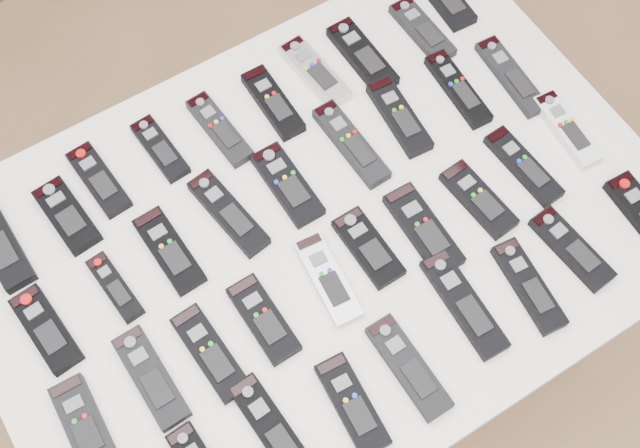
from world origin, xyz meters
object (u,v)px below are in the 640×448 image
remote_7 (362,56)px  remote_32 (352,405)px  remote_1 (67,216)px  remote_17 (458,89)px  remote_25 (423,229)px  remote_16 (399,117)px  remote_20 (151,378)px  remote_11 (115,287)px  remote_22 (264,319)px  remote_31 (275,433)px  remote_26 (478,199)px  remote_14 (287,185)px  remote_15 (351,144)px  remote_10 (46,329)px  remote_23 (328,279)px  remote_9 (446,0)px  remote_5 (273,103)px  remote_13 (228,213)px  remote_24 (368,248)px  remote_35 (529,286)px  remote_3 (160,149)px  remote_34 (464,304)px  remote_27 (523,166)px  remote_36 (572,249)px  remote_12 (169,251)px  remote_19 (84,425)px  remote_18 (511,76)px  remote_2 (99,180)px  remote_6 (315,72)px  remote_8 (422,30)px  table (320,242)px  remote_4 (220,129)px  remote_33 (409,367)px

remote_7 → remote_32: size_ratio=1.08×
remote_1 → remote_17: 0.78m
remote_25 → remote_16: bearing=67.3°
remote_7 → remote_20: remote_7 is taller
remote_11 → remote_22: bearing=-49.9°
remote_31 → remote_26: bearing=14.1°
remote_11 → remote_14: bearing=-2.9°
remote_15 → remote_32: 0.50m
remote_14 → remote_17: same height
remote_10 → remote_23: (0.46, -0.18, -0.00)m
remote_25 → remote_9: bearing=51.0°
remote_5 → remote_15: 0.18m
remote_7 → remote_26: (0.00, -0.38, -0.00)m
remote_13 → remote_11: bearing=176.8°
remote_24 → remote_35: (0.20, -0.21, 0.00)m
remote_3 → remote_26: bearing=-46.3°
remote_14 → remote_34: (0.14, -0.36, -0.00)m
remote_22 → remote_31: remote_22 is taller
remote_27 → remote_36: size_ratio=1.03×
remote_12 → remote_25: remote_25 is taller
remote_17 → remote_31: (-0.65, -0.38, -0.00)m
remote_19 → remote_23: size_ratio=0.92×
remote_18 → remote_24: (-0.45, -0.16, 0.00)m
remote_2 → remote_6: size_ratio=0.91×
remote_5 → remote_7: size_ratio=0.92×
remote_3 → remote_5: 0.24m
remote_9 → remote_10: 1.02m
remote_20 → remote_24: (0.44, 0.01, -0.00)m
remote_20 → remote_10: bearing=122.3°
remote_11 → remote_12: remote_11 is taller
remote_12 → remote_34: bearing=-45.5°
remote_26 → remote_19: bearing=174.8°
remote_15 → remote_5: bearing=114.3°
remote_6 → remote_24: 0.39m
remote_18 → remote_25: size_ratio=1.07×
remote_19 → remote_3: bearing=51.5°
remote_8 → remote_27: size_ratio=0.95×
remote_20 → remote_27: remote_20 is taller
remote_8 → remote_16: remote_16 is taller
remote_27 → remote_18: bearing=55.4°
remote_6 → remote_5: bearing=-175.6°
remote_8 → remote_10: size_ratio=1.03×
remote_13 → remote_32: bearing=-97.9°
table → remote_27: (0.39, -0.10, 0.07)m
remote_31 → remote_4: bearing=66.6°
remote_33 → remote_9: bearing=48.9°
remote_10 → remote_18: bearing=-5.5°
remote_1 → remote_17: remote_1 is taller
remote_7 → remote_20: size_ratio=1.00×
remote_2 → remote_25: bearing=-46.2°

